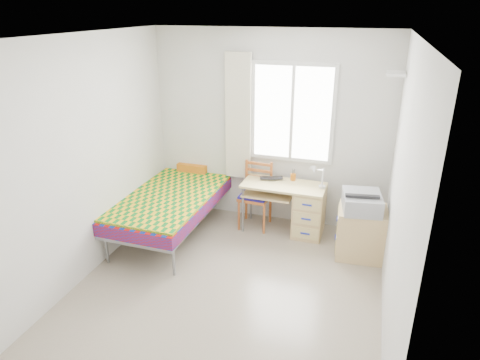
% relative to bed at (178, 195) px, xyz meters
% --- Properties ---
extents(floor, '(3.50, 3.50, 0.00)m').
position_rel_bed_xyz_m(floor, '(1.09, -1.11, -0.47)').
color(floor, '#BCAD93').
rests_on(floor, ground).
extents(ceiling, '(3.50, 3.50, 0.00)m').
position_rel_bed_xyz_m(ceiling, '(1.09, -1.11, 2.13)').
color(ceiling, white).
rests_on(ceiling, wall_back).
extents(wall_back, '(3.20, 0.00, 3.20)m').
position_rel_bed_xyz_m(wall_back, '(1.09, 0.64, 0.83)').
color(wall_back, silver).
rests_on(wall_back, ground).
extents(wall_left, '(0.00, 3.50, 3.50)m').
position_rel_bed_xyz_m(wall_left, '(-0.51, -1.11, 0.83)').
color(wall_left, silver).
rests_on(wall_left, ground).
extents(wall_right, '(0.00, 3.50, 3.50)m').
position_rel_bed_xyz_m(wall_right, '(2.69, -1.11, 0.83)').
color(wall_right, silver).
rests_on(wall_right, ground).
extents(window, '(1.10, 0.04, 1.30)m').
position_rel_bed_xyz_m(window, '(1.39, 0.62, 1.08)').
color(window, white).
rests_on(window, wall_back).
extents(curtain, '(0.35, 0.05, 1.70)m').
position_rel_bed_xyz_m(curtain, '(0.67, 0.57, 0.98)').
color(curtain, beige).
rests_on(curtain, wall_back).
extents(floating_shelf, '(0.20, 0.32, 0.03)m').
position_rel_bed_xyz_m(floating_shelf, '(2.58, 0.29, 1.68)').
color(floating_shelf, white).
rests_on(floating_shelf, wall_right).
extents(bed, '(1.11, 2.29, 0.98)m').
position_rel_bed_xyz_m(bed, '(0.00, 0.00, 0.00)').
color(bed, gray).
rests_on(bed, floor).
extents(desk, '(1.09, 0.52, 0.68)m').
position_rel_bed_xyz_m(desk, '(1.66, 0.30, -0.10)').
color(desk, tan).
rests_on(desk, floor).
extents(chair, '(0.42, 0.42, 0.90)m').
position_rel_bed_xyz_m(chair, '(1.00, 0.36, 0.03)').
color(chair, '#AD6021').
rests_on(chair, floor).
extents(cabinet, '(0.60, 0.54, 0.62)m').
position_rel_bed_xyz_m(cabinet, '(2.41, -0.02, -0.17)').
color(cabinet, tan).
rests_on(cabinet, floor).
extents(printer, '(0.50, 0.55, 0.21)m').
position_rel_bed_xyz_m(printer, '(2.38, -0.05, 0.25)').
color(printer, gray).
rests_on(printer, cabinet).
extents(laptop, '(0.35, 0.28, 0.02)m').
position_rel_bed_xyz_m(laptop, '(1.20, 0.39, 0.21)').
color(laptop, black).
rests_on(laptop, desk).
extents(pen_cup, '(0.08, 0.08, 0.09)m').
position_rel_bed_xyz_m(pen_cup, '(1.47, 0.48, 0.25)').
color(pen_cup, orange).
rests_on(pen_cup, desk).
extents(task_lamp, '(0.21, 0.30, 0.35)m').
position_rel_bed_xyz_m(task_lamp, '(1.81, 0.23, 0.42)').
color(task_lamp, white).
rests_on(task_lamp, desk).
extents(book, '(0.22, 0.24, 0.01)m').
position_rel_bed_xyz_m(book, '(1.14, 0.29, 0.12)').
color(book, gray).
rests_on(book, desk).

